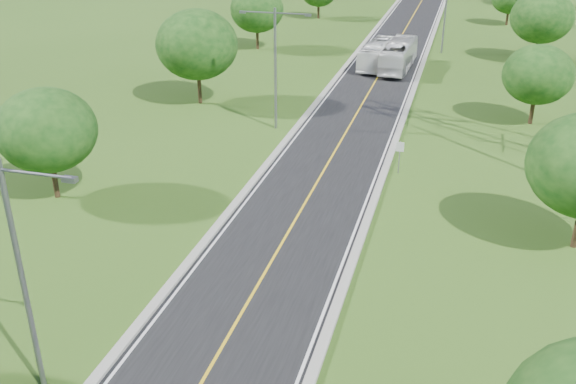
{
  "coord_description": "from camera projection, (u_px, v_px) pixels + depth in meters",
  "views": [
    {
      "loc": [
        8.83,
        -4.77,
        18.1
      ],
      "look_at": [
        0.18,
        26.55,
        3.0
      ],
      "focal_mm": 40.0,
      "sensor_mm": 36.0,
      "label": 1
    }
  ],
  "objects": [
    {
      "name": "streetlight_near_left",
      "position": [
        19.0,
        262.0,
        23.36
      ],
      "size": [
        5.9,
        0.25,
        10.0
      ],
      "color": "slate",
      "rests_on": "ground"
    },
    {
      "name": "streetlight_far_right",
      "position": [
        446.0,
        4.0,
        78.15
      ],
      "size": [
        5.9,
        0.25,
        10.0
      ],
      "color": "slate",
      "rests_on": "ground"
    },
    {
      "name": "curb_right",
      "position": [
        419.0,
        75.0,
        70.55
      ],
      "size": [
        0.5,
        150.0,
        0.22
      ],
      "primitive_type": "cube",
      "color": "gray",
      "rests_on": "ground"
    },
    {
      "name": "road",
      "position": [
        380.0,
        73.0,
        71.61
      ],
      "size": [
        8.0,
        150.0,
        0.06
      ],
      "primitive_type": "cube",
      "color": "black",
      "rests_on": "ground"
    },
    {
      "name": "tree_lc",
      "position": [
        197.0,
        45.0,
        58.91
      ],
      "size": [
        7.56,
        7.56,
        8.79
      ],
      "color": "black",
      "rests_on": "ground"
    },
    {
      "name": "curb_left",
      "position": [
        343.0,
        69.0,
        72.6
      ],
      "size": [
        0.5,
        150.0,
        0.22
      ],
      "primitive_type": "cube",
      "color": "gray",
      "rests_on": "ground"
    },
    {
      "name": "bus_outbound",
      "position": [
        399.0,
        55.0,
        72.23
      ],
      "size": [
        3.2,
        11.44,
        3.15
      ],
      "primitive_type": "imported",
      "rotation": [
        0.0,
        0.0,
        3.09
      ],
      "color": "silver",
      "rests_on": "road"
    },
    {
      "name": "speed_limit_sign",
      "position": [
        400.0,
        152.0,
        45.2
      ],
      "size": [
        0.55,
        0.09,
        2.4
      ],
      "color": "slate",
      "rests_on": "ground"
    },
    {
      "name": "bus_inbound",
      "position": [
        378.0,
        54.0,
        73.58
      ],
      "size": [
        3.27,
        10.37,
        2.84
      ],
      "primitive_type": "imported",
      "rotation": [
        0.0,
        0.0,
        -0.09
      ],
      "color": "white",
      "rests_on": "road"
    },
    {
      "name": "tree_rd",
      "position": [
        542.0,
        17.0,
        74.03
      ],
      "size": [
        7.14,
        7.14,
        8.3
      ],
      "color": "black",
      "rests_on": "ground"
    },
    {
      "name": "tree_ld",
      "position": [
        257.0,
        10.0,
        80.63
      ],
      "size": [
        6.72,
        6.72,
        7.82
      ],
      "color": "black",
      "rests_on": "ground"
    },
    {
      "name": "streetlight_mid_left",
      "position": [
        275.0,
        59.0,
        52.21
      ],
      "size": [
        5.9,
        0.25,
        10.0
      ],
      "color": "slate",
      "rests_on": "ground"
    },
    {
      "name": "tree_rc",
      "position": [
        538.0,
        75.0,
        53.93
      ],
      "size": [
        5.88,
        5.88,
        6.84
      ],
      "color": "black",
      "rests_on": "ground"
    },
    {
      "name": "ground",
      "position": [
        372.0,
        87.0,
        66.37
      ],
      "size": [
        260.0,
        260.0,
        0.0
      ],
      "primitive_type": "plane",
      "color": "#2D4C15",
      "rests_on": "ground"
    },
    {
      "name": "tree_lb",
      "position": [
        47.0,
        130.0,
        40.31
      ],
      "size": [
        6.3,
        6.3,
        7.33
      ],
      "color": "black",
      "rests_on": "ground"
    }
  ]
}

